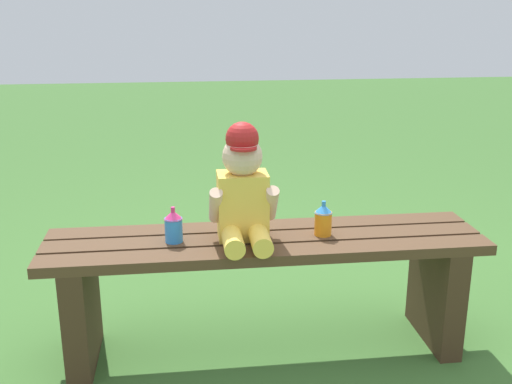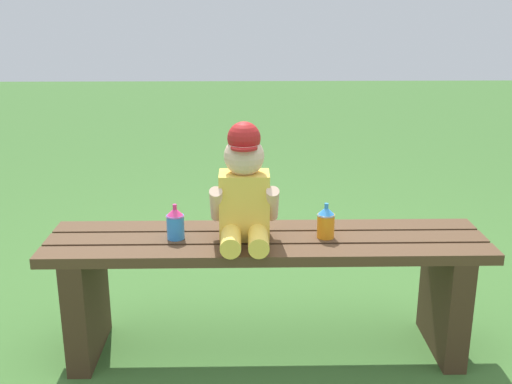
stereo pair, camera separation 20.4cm
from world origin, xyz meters
TOP-DOWN VIEW (x-y plane):
  - ground_plane at (0.00, 0.00)m, footprint 16.00×16.00m
  - park_bench at (0.00, -0.00)m, footprint 1.52×0.35m
  - child_figure at (-0.08, -0.01)m, footprint 0.23×0.27m
  - sippy_cup_left at (-0.31, -0.01)m, footprint 0.06×0.06m
  - sippy_cup_right at (0.20, -0.01)m, footprint 0.06×0.06m

SIDE VIEW (x-z plane):
  - ground_plane at x=0.00m, z-range 0.00..0.00m
  - park_bench at x=0.00m, z-range 0.08..0.52m
  - sippy_cup_left at x=-0.31m, z-range 0.44..0.56m
  - sippy_cup_right at x=0.20m, z-range 0.44..0.56m
  - child_figure at x=-0.08m, z-range 0.42..0.82m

